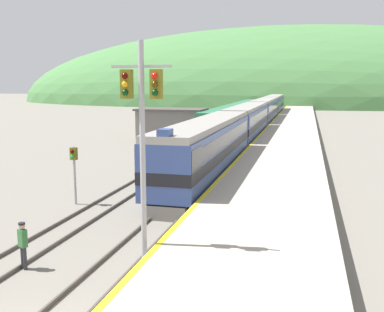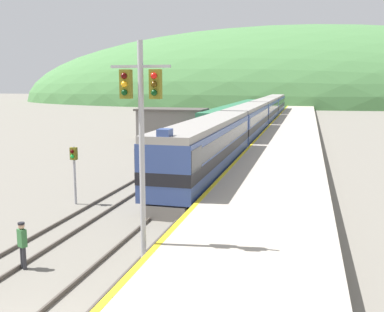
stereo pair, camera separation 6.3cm
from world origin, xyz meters
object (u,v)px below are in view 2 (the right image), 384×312
at_px(track_worker, 22,242).
at_px(carriage_second, 248,122).
at_px(carriage_third, 265,111).
at_px(signal_post_siding, 74,163).
at_px(signal_mast_main, 141,123).
at_px(siding_train, 238,115).
at_px(carriage_fourth, 275,105).
at_px(express_train_lead_car, 208,147).

bearing_deg(track_worker, carriage_second, 85.29).
bearing_deg(carriage_third, signal_post_siding, -96.44).
distance_m(carriage_second, track_worker, 39.79).
bearing_deg(signal_mast_main, siding_train, 95.30).
distance_m(carriage_fourth, track_worker, 83.38).
height_order(carriage_fourth, signal_mast_main, signal_mast_main).
distance_m(carriage_second, carriage_third, 21.84).
relative_size(carriage_third, track_worker, 11.50).
bearing_deg(carriage_second, track_worker, -94.71).
relative_size(signal_mast_main, track_worker, 4.62).
bearing_deg(carriage_third, express_train_lead_car, -90.00).
relative_size(carriage_fourth, track_worker, 11.50).
xyz_separation_m(carriage_third, signal_mast_main, (1.19, -60.50, 3.18)).
bearing_deg(track_worker, signal_post_siding, 106.95).
bearing_deg(signal_mast_main, express_train_lead_car, 94.17).
distance_m(carriage_second, siding_train, 19.58).
relative_size(signal_mast_main, signal_post_siding, 2.49).
bearing_deg(carriage_second, signal_mast_main, -88.23).
distance_m(carriage_third, track_worker, 61.57).
bearing_deg(carriage_second, carriage_third, 90.00).
bearing_deg(carriage_second, carriage_fourth, 90.00).
relative_size(express_train_lead_car, signal_mast_main, 2.54).
distance_m(express_train_lead_car, signal_mast_main, 16.72).
xyz_separation_m(siding_train, track_worker, (0.90, -58.75, -0.78)).
bearing_deg(express_train_lead_car, carriage_second, 90.00).
distance_m(carriage_third, siding_train, 5.00).
relative_size(siding_train, track_worker, 24.96).
height_order(carriage_fourth, siding_train, carriage_fourth).
distance_m(carriage_second, signal_mast_main, 38.81).
bearing_deg(carriage_fourth, carriage_third, -90.00).
relative_size(carriage_second, siding_train, 0.46).
height_order(carriage_second, carriage_third, same).
relative_size(siding_train, signal_mast_main, 5.40).
xyz_separation_m(signal_post_siding, track_worker, (2.68, -8.79, -1.39)).
xyz_separation_m(siding_train, signal_mast_main, (5.36, -57.78, 3.70)).
xyz_separation_m(carriage_fourth, siding_train, (-4.17, -24.56, -0.52)).
bearing_deg(track_worker, signal_mast_main, 12.24).
bearing_deg(signal_mast_main, signal_post_siding, 132.38).
height_order(express_train_lead_car, carriage_third, express_train_lead_car).
distance_m(carriage_third, signal_post_siding, 53.01).
bearing_deg(siding_train, carriage_fourth, 80.37).
xyz_separation_m(signal_mast_main, track_worker, (-4.46, -0.97, -4.48)).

